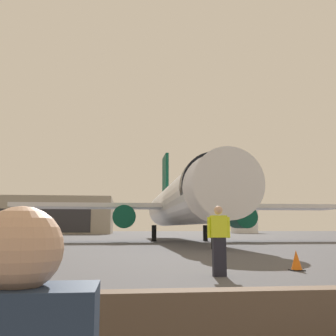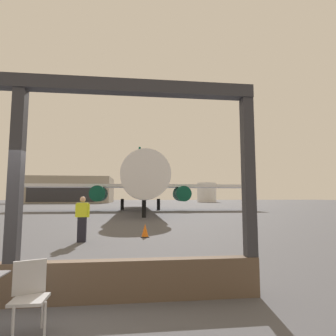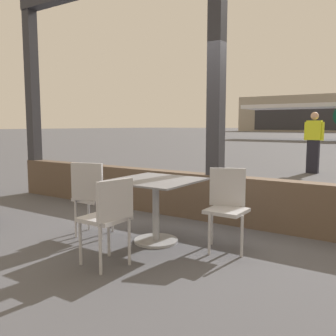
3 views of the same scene
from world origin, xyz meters
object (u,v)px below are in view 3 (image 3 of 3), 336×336
(cafe_chair_aisle_left, at_px, (227,202))
(cafe_chair_window_left, at_px, (91,193))
(cafe_chair_window_right, at_px, (109,214))
(distant_hangar, at_px, (307,114))
(ground_crew_worker, at_px, (314,142))
(dining_table, at_px, (156,202))

(cafe_chair_aisle_left, bearing_deg, cafe_chair_window_left, -161.38)
(cafe_chair_window_right, xyz_separation_m, distant_hangar, (-17.39, 82.59, 3.15))
(cafe_chair_window_left, bearing_deg, distant_hangar, 101.40)
(cafe_chair_window_right, height_order, distant_hangar, distant_hangar)
(cafe_chair_aisle_left, height_order, distant_hangar, distant_hangar)
(cafe_chair_window_right, distance_m, ground_crew_worker, 8.46)
(cafe_chair_window_left, bearing_deg, dining_table, 18.68)
(distant_hangar, bearing_deg, cafe_chair_window_right, -78.11)
(dining_table, relative_size, cafe_chair_window_right, 1.07)
(cafe_chair_window_right, relative_size, distant_hangar, 0.03)
(cafe_chair_window_left, distance_m, ground_crew_worker, 7.90)
(dining_table, relative_size, distant_hangar, 0.04)
(dining_table, xyz_separation_m, ground_crew_worker, (0.10, 7.58, 0.42))
(dining_table, relative_size, ground_crew_worker, 0.53)
(cafe_chair_aisle_left, distance_m, distant_hangar, 83.49)
(cafe_chair_aisle_left, xyz_separation_m, ground_crew_worker, (-0.68, 7.31, 0.37))
(cafe_chair_window_left, relative_size, distant_hangar, 0.04)
(cafe_chair_window_left, bearing_deg, cafe_chair_aisle_left, 18.62)
(cafe_chair_window_right, xyz_separation_m, ground_crew_worker, (0.03, 8.46, 0.37))
(cafe_chair_window_right, height_order, ground_crew_worker, ground_crew_worker)
(dining_table, bearing_deg, ground_crew_worker, 89.21)
(cafe_chair_window_left, bearing_deg, ground_crew_worker, 83.51)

